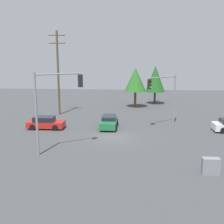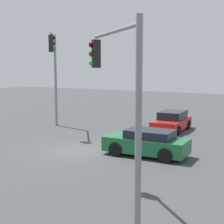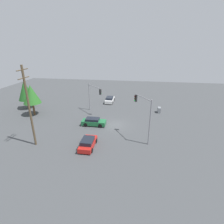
# 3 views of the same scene
# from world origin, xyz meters

# --- Properties ---
(ground_plane) EXTENTS (80.00, 80.00, 0.00)m
(ground_plane) POSITION_xyz_m (0.00, 0.00, 0.00)
(ground_plane) COLOR #424447
(sedan_green) EXTENTS (1.84, 4.19, 1.34)m
(sedan_green) POSITION_xyz_m (0.68, -3.70, 0.66)
(sedan_green) COLOR #1E6638
(sedan_green) RESTS_ON ground_plane
(sedan_red) EXTENTS (4.00, 1.90, 1.35)m
(sedan_red) POSITION_xyz_m (7.66, -2.77, 0.65)
(sedan_red) COLOR red
(sedan_red) RESTS_ON ground_plane
(traffic_signal_main) EXTENTS (3.49, 2.44, 6.74)m
(traffic_signal_main) POSITION_xyz_m (4.40, 4.75, 4.61)
(traffic_signal_main) COLOR gray
(traffic_signal_main) RESTS_ON ground_plane
(traffic_signal_cross) EXTENTS (3.47, 3.44, 5.84)m
(traffic_signal_cross) POSITION_xyz_m (-5.51, -5.11, 4.06)
(traffic_signal_cross) COLOR gray
(traffic_signal_cross) RESTS_ON ground_plane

